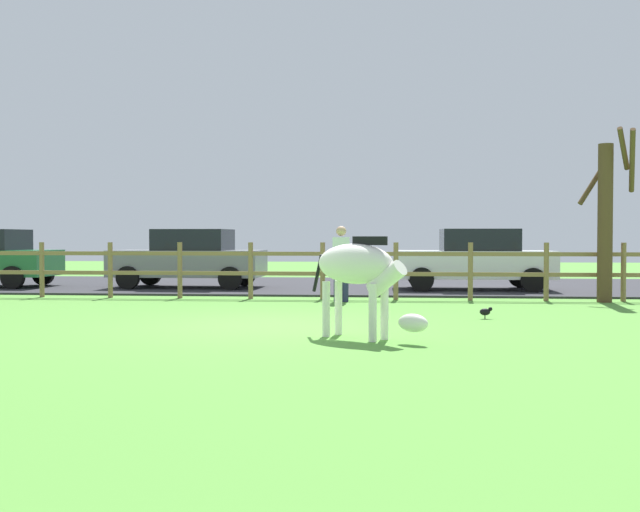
{
  "coord_description": "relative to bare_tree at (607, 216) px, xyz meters",
  "views": [
    {
      "loc": [
        1.88,
        -11.49,
        1.4
      ],
      "look_at": [
        0.79,
        0.91,
        1.08
      ],
      "focal_mm": 41.34,
      "sensor_mm": 36.0,
      "label": 1
    }
  ],
  "objects": [
    {
      "name": "visitor_near_fence",
      "position": [
        -5.68,
        -0.42,
        -0.95
      ],
      "size": [
        0.36,
        0.23,
        1.64
      ],
      "color": "#232847",
      "rests_on": "ground_plane"
    },
    {
      "name": "bare_tree",
      "position": [
        0.0,
        0.0,
        0.0
      ],
      "size": [
        1.25,
        1.24,
        3.7
      ],
      "color": "#513A23",
      "rests_on": "ground_plane"
    },
    {
      "name": "parked_car_grey",
      "position": [
        -9.95,
        3.03,
        -1.02
      ],
      "size": [
        4.04,
        1.97,
        1.56
      ],
      "color": "slate",
      "rests_on": "parking_asphalt"
    },
    {
      "name": "parking_asphalt",
      "position": [
        -6.63,
        4.52,
        -1.83
      ],
      "size": [
        28.0,
        7.4,
        0.05
      ],
      "primitive_type": "cube",
      "color": "#2D2D33",
      "rests_on": "ground_plane"
    },
    {
      "name": "ground_plane",
      "position": [
        -6.63,
        -4.78,
        -1.86
      ],
      "size": [
        60.0,
        60.0,
        0.0
      ],
      "primitive_type": "plane",
      "color": "#549338"
    },
    {
      "name": "parked_car_white",
      "position": [
        -2.44,
        2.92,
        -1.02
      ],
      "size": [
        4.0,
        1.89,
        1.56
      ],
      "color": "white",
      "rests_on": "parking_asphalt"
    },
    {
      "name": "zebra",
      "position": [
        -5.09,
        -6.14,
        -0.93
      ],
      "size": [
        1.67,
        1.29,
        1.41
      ],
      "color": "white",
      "rests_on": "ground_plane"
    },
    {
      "name": "paddock_fence",
      "position": [
        -6.96,
        0.22,
        -1.14
      ],
      "size": [
        21.46,
        0.11,
        1.28
      ],
      "color": "olive",
      "rests_on": "ground_plane"
    },
    {
      "name": "crow_on_grass",
      "position": [
        -3.02,
        -3.51,
        -1.73
      ],
      "size": [
        0.21,
        0.1,
        0.2
      ],
      "color": "black",
      "rests_on": "ground_plane"
    }
  ]
}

